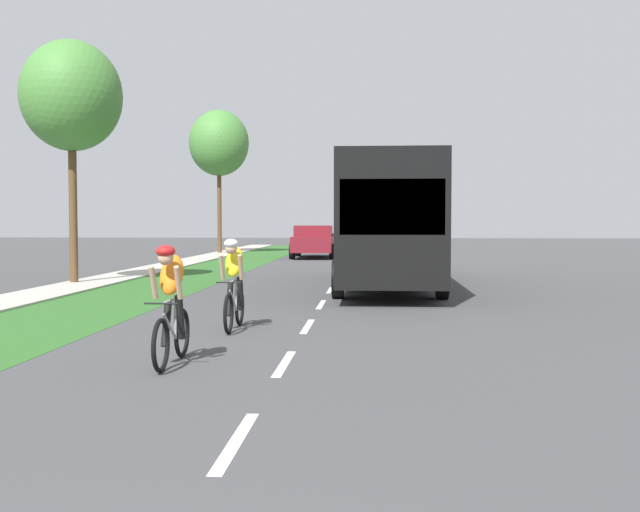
{
  "coord_description": "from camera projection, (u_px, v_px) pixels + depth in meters",
  "views": [
    {
      "loc": [
        1.17,
        -1.54,
        1.89
      ],
      "look_at": [
        0.05,
        14.21,
        1.14
      ],
      "focal_mm": 42.26,
      "sensor_mm": 36.0,
      "label": 1
    }
  ],
  "objects": [
    {
      "name": "ground_plane",
      "position": [
        333.0,
        286.0,
        21.63
      ],
      "size": [
        120.0,
        120.0,
        0.0
      ],
      "primitive_type": "plane",
      "color": "#424244"
    },
    {
      "name": "grass_verge",
      "position": [
        163.0,
        285.0,
        21.98
      ],
      "size": [
        2.96,
        70.0,
        0.01
      ],
      "primitive_type": "cube",
      "color": "#2D6026",
      "rests_on": "ground_plane"
    },
    {
      "name": "sidewalk_concrete",
      "position": [
        87.0,
        284.0,
        22.15
      ],
      "size": [
        1.64,
        70.0,
        0.1
      ],
      "primitive_type": "cube",
      "color": "#B2ADA3",
      "rests_on": "ground_plane"
    },
    {
      "name": "lane_markings_center",
      "position": [
        339.0,
        276.0,
        25.62
      ],
      "size": [
        0.12,
        54.3,
        0.01
      ],
      "color": "white",
      "rests_on": "ground_plane"
    },
    {
      "name": "cyclist_lead",
      "position": [
        171.0,
        303.0,
        9.79
      ],
      "size": [
        0.42,
        1.72,
        1.58
      ],
      "color": "black",
      "rests_on": "ground_plane"
    },
    {
      "name": "cyclist_trailing",
      "position": [
        234.0,
        283.0,
        12.96
      ],
      "size": [
        0.42,
        1.72,
        1.58
      ],
      "color": "black",
      "rests_on": "ground_plane"
    },
    {
      "name": "bus_black",
      "position": [
        387.0,
        217.0,
        21.82
      ],
      "size": [
        2.78,
        11.6,
        3.48
      ],
      "color": "black",
      "rests_on": "ground_plane"
    },
    {
      "name": "pickup_maroon",
      "position": [
        314.0,
        241.0,
        38.05
      ],
      "size": [
        2.22,
        5.1,
        1.64
      ],
      "color": "maroon",
      "rests_on": "ground_plane"
    },
    {
      "name": "sedan_red",
      "position": [
        384.0,
        238.0,
        48.26
      ],
      "size": [
        1.98,
        4.3,
        1.52
      ],
      "color": "red",
      "rests_on": "ground_plane"
    },
    {
      "name": "street_tree_near",
      "position": [
        71.0,
        97.0,
        22.2
      ],
      "size": [
        2.96,
        2.96,
        7.2
      ],
      "color": "brown",
      "rests_on": "ground_plane"
    },
    {
      "name": "street_tree_far",
      "position": [
        219.0,
        143.0,
        42.83
      ],
      "size": [
        3.4,
        3.4,
        8.17
      ],
      "color": "brown",
      "rests_on": "ground_plane"
    }
  ]
}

